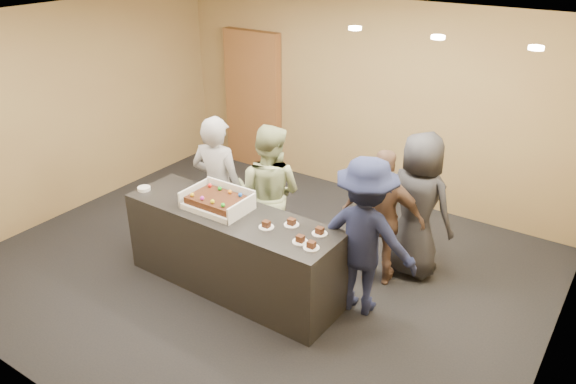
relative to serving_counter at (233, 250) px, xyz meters
The scene contains 17 objects.
room 1.00m from the serving_counter, 87.24° to the left, with size 6.04×6.00×2.70m.
serving_counter is the anchor object (origin of this frame).
storage_cabinet 3.46m from the serving_counter, 123.37° to the left, with size 0.96×0.15×2.12m, color brown.
cake_box 0.52m from the serving_counter, behind, with size 0.66×0.46×0.19m.
sheet_cake 0.57m from the serving_counter, behind, with size 0.56×0.39×0.11m.
plate_stack 1.23m from the serving_counter, behind, with size 0.14×0.14×0.04m, color white.
slice_a 0.68m from the serving_counter, ahead, with size 0.15×0.15×0.07m.
slice_b 0.82m from the serving_counter, 11.49° to the left, with size 0.15×0.15×0.07m.
slice_c 1.02m from the serving_counter, ahead, with size 0.15×0.15×0.07m.
slice_d 1.09m from the serving_counter, ahead, with size 0.15×0.15×0.07m.
slice_e 1.15m from the serving_counter, ahead, with size 0.15×0.15×0.07m.
person_server_grey 0.82m from the serving_counter, 140.98° to the left, with size 0.62×0.41×1.70m, color gray.
person_sage_man 0.80m from the serving_counter, 92.93° to the left, with size 0.79×0.62×1.63m, color #9CA877.
person_navy_man 1.41m from the serving_counter, 19.26° to the left, with size 1.06×0.61×1.64m, color #171C3B.
person_brown_extra 1.61m from the serving_counter, 39.02° to the left, with size 0.89×0.37×1.52m, color brown.
person_dark_suit 2.03m from the serving_counter, 43.16° to the left, with size 0.80×0.52×1.64m, color #232428.
ceiling_spotlights 2.90m from the serving_counter, 30.04° to the left, with size 1.72×0.12×0.03m.
Camera 1 is at (3.28, -4.28, 3.57)m, focal length 35.00 mm.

